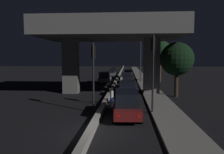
% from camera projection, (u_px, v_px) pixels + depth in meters
% --- Properties ---
extents(ground_plane, '(200.00, 200.00, 0.00)m').
position_uv_depth(ground_plane, '(92.00, 133.00, 11.87)').
color(ground_plane, black).
extents(median_divider, '(0.37, 126.00, 0.43)m').
position_uv_depth(median_divider, '(118.00, 76.00, 46.64)').
color(median_divider, gray).
rests_on(median_divider, ground_plane).
extents(sidewalk_right, '(2.35, 126.00, 0.15)m').
position_uv_depth(sidewalk_right, '(144.00, 81.00, 39.35)').
color(sidewalk_right, slate).
rests_on(sidewalk_right, ground_plane).
extents(elevated_overpass, '(15.68, 9.41, 9.13)m').
position_uv_depth(elevated_overpass, '(111.00, 33.00, 24.67)').
color(elevated_overpass, '#5B5956').
rests_on(elevated_overpass, ground_plane).
extents(traffic_light_left_of_median, '(0.30, 0.49, 5.17)m').
position_uv_depth(traffic_light_left_of_median, '(93.00, 66.00, 16.12)').
color(traffic_light_left_of_median, black).
rests_on(traffic_light_left_of_median, ground_plane).
extents(traffic_light_right_of_median, '(0.30, 0.49, 5.74)m').
position_uv_depth(traffic_light_right_of_median, '(153.00, 61.00, 15.78)').
color(traffic_light_right_of_median, black).
rests_on(traffic_light_right_of_median, ground_plane).
extents(street_lamp, '(2.09, 0.32, 8.44)m').
position_uv_depth(street_lamp, '(139.00, 53.00, 36.14)').
color(street_lamp, '#2D2D30').
rests_on(street_lamp, ground_plane).
extents(car_dark_red_lead, '(2.05, 4.48, 1.81)m').
position_uv_depth(car_dark_red_lead, '(127.00, 104.00, 14.96)').
color(car_dark_red_lead, '#591414').
rests_on(car_dark_red_lead, ground_plane).
extents(car_dark_blue_second, '(2.04, 4.08, 1.62)m').
position_uv_depth(car_dark_blue_second, '(127.00, 88.00, 23.44)').
color(car_dark_blue_second, '#141938').
rests_on(car_dark_blue_second, ground_plane).
extents(car_dark_red_third, '(1.97, 4.16, 1.66)m').
position_uv_depth(car_dark_red_third, '(128.00, 81.00, 30.59)').
color(car_dark_red_third, '#591414').
rests_on(car_dark_red_third, ground_plane).
extents(car_white_fourth, '(2.17, 4.19, 1.72)m').
position_uv_depth(car_white_fourth, '(127.00, 77.00, 36.49)').
color(car_white_fourth, silver).
rests_on(car_white_fourth, ground_plane).
extents(car_silver_fifth, '(1.99, 4.61, 1.75)m').
position_uv_depth(car_silver_fifth, '(128.00, 74.00, 44.16)').
color(car_silver_fifth, gray).
rests_on(car_silver_fifth, ground_plane).
extents(car_silver_lead_oncoming, '(2.04, 4.02, 1.85)m').
position_uv_depth(car_silver_lead_oncoming, '(105.00, 77.00, 36.00)').
color(car_silver_lead_oncoming, gray).
rests_on(car_silver_lead_oncoming, ground_plane).
extents(car_grey_second_oncoming, '(2.07, 4.26, 1.38)m').
position_uv_depth(car_grey_second_oncoming, '(111.00, 73.00, 48.34)').
color(car_grey_second_oncoming, '#515459').
rests_on(car_grey_second_oncoming, ground_plane).
extents(car_black_third_oncoming, '(1.87, 4.32, 1.55)m').
position_uv_depth(car_black_third_oncoming, '(114.00, 70.00, 60.98)').
color(car_black_third_oncoming, black).
rests_on(car_black_third_oncoming, ground_plane).
extents(motorcycle_blue_filtering_near, '(0.33, 1.87, 1.48)m').
position_uv_depth(motorcycle_blue_filtering_near, '(112.00, 98.00, 19.02)').
color(motorcycle_blue_filtering_near, black).
rests_on(motorcycle_blue_filtering_near, ground_plane).
extents(pedestrian_on_sidewalk, '(0.36, 0.36, 1.80)m').
position_uv_depth(pedestrian_on_sidewalk, '(156.00, 85.00, 25.08)').
color(pedestrian_on_sidewalk, '#2D261E').
rests_on(pedestrian_on_sidewalk, sidewalk_right).
extents(roadside_tree_kerbside_near, '(3.50, 3.50, 5.74)m').
position_uv_depth(roadside_tree_kerbside_near, '(177.00, 59.00, 22.78)').
color(roadside_tree_kerbside_near, '#2D2116').
rests_on(roadside_tree_kerbside_near, ground_plane).
extents(roadside_tree_kerbside_mid, '(4.09, 4.09, 7.12)m').
position_uv_depth(roadside_tree_kerbside_mid, '(160.00, 53.00, 37.36)').
color(roadside_tree_kerbside_mid, '#38281C').
rests_on(roadside_tree_kerbside_mid, ground_plane).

